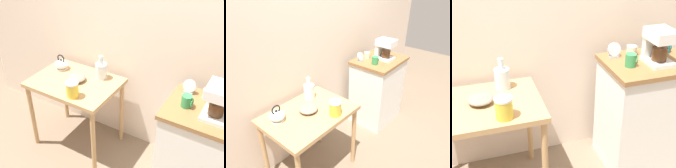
{
  "view_description": "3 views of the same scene",
  "coord_description": "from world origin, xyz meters",
  "views": [
    {
      "loc": [
        0.95,
        -1.8,
        2.23
      ],
      "look_at": [
        -0.1,
        -0.05,
        0.92
      ],
      "focal_mm": 46.15,
      "sensor_mm": 36.0,
      "label": 1
    },
    {
      "loc": [
        -1.65,
        -1.28,
        1.98
      ],
      "look_at": [
        -0.16,
        -0.02,
        0.92
      ],
      "focal_mm": 35.17,
      "sensor_mm": 36.0,
      "label": 2
    },
    {
      "loc": [
        -0.57,
        -1.91,
        1.9
      ],
      "look_at": [
        0.04,
        0.01,
        0.83
      ],
      "focal_mm": 51.78,
      "sensor_mm": 36.0,
      "label": 3
    }
  ],
  "objects": [
    {
      "name": "canister_enamel",
      "position": [
        -0.41,
        -0.2,
        0.84
      ],
      "size": [
        0.11,
        0.11,
        0.14
      ],
      "color": "gold",
      "rests_on": "wooden_table"
    },
    {
      "name": "mug_tall_green",
      "position": [
        0.53,
        -0.02,
        0.96
      ],
      "size": [
        0.09,
        0.08,
        0.1
      ],
      "color": "#338C4C",
      "rests_on": "kitchen_counter"
    },
    {
      "name": "mug_small_cream",
      "position": [
        0.64,
        0.16,
        0.95
      ],
      "size": [
        0.08,
        0.08,
        0.08
      ],
      "color": "beige",
      "rests_on": "kitchen_counter"
    },
    {
      "name": "coffee_maker",
      "position": [
        0.75,
        -0.01,
        1.05
      ],
      "size": [
        0.18,
        0.22,
        0.26
      ],
      "color": "white",
      "rests_on": "kitchen_counter"
    },
    {
      "name": "table_clock",
      "position": [
        0.49,
        0.17,
        0.96
      ],
      "size": [
        0.1,
        0.05,
        0.12
      ],
      "color": "#B2B5BA",
      "rests_on": "kitchen_counter"
    },
    {
      "name": "bowl_stoneware",
      "position": [
        -0.54,
        0.02,
        0.8
      ],
      "size": [
        0.18,
        0.18,
        0.06
      ],
      "color": "gray",
      "rests_on": "wooden_table"
    },
    {
      "name": "wooden_table",
      "position": [
        -0.55,
        0.01,
        0.66
      ],
      "size": [
        0.83,
        0.6,
        0.77
      ],
      "color": "tan",
      "rests_on": "ground_plane"
    },
    {
      "name": "mug_dark_teal",
      "position": [
        0.93,
        0.14,
        0.95
      ],
      "size": [
        0.09,
        0.08,
        0.08
      ],
      "color": "teal",
      "rests_on": "kitchen_counter"
    },
    {
      "name": "glass_carafe_vase",
      "position": [
        -0.37,
        0.19,
        0.85
      ],
      "size": [
        0.11,
        0.11,
        0.23
      ],
      "color": "silver",
      "rests_on": "wooden_table"
    },
    {
      "name": "kitchen_counter",
      "position": [
        0.71,
        0.01,
        0.46
      ],
      "size": [
        0.67,
        0.52,
        0.91
      ],
      "color": "white",
      "rests_on": "ground_plane"
    }
  ]
}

